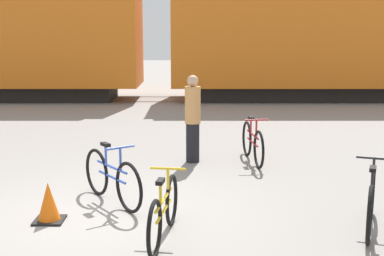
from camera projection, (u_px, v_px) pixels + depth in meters
The scene contains 10 objects.
ground_plane at pixel (96, 217), 7.48m from camera, with size 80.00×80.00×0.00m, color gray.
freight_train at pixel (155, 25), 19.75m from camera, with size 26.47×2.88×5.28m.
rail_near at pixel (155, 102), 19.54m from camera, with size 38.47×0.07×0.01m, color #4C4238.
rail_far at pixel (157, 97), 20.95m from camera, with size 38.47×0.07×0.01m, color #4C4238.
bicycle_blue at pixel (112, 178), 8.01m from camera, with size 1.08×1.48×0.93m.
bicycle_black at pixel (371, 201), 6.92m from camera, with size 0.65×1.64×0.92m.
bicycle_yellow at pixel (163, 212), 6.60m from camera, with size 0.46×1.75×0.86m.
bicycle_maroon at pixel (252, 143), 10.55m from camera, with size 0.46×1.77×0.91m.
person_in_tan at pixel (192, 118), 10.46m from camera, with size 0.31×0.31×1.72m.
traffic_cone at pixel (48, 203), 7.26m from camera, with size 0.40×0.40×0.55m.
Camera 1 is at (1.34, -7.14, 2.57)m, focal length 50.00 mm.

